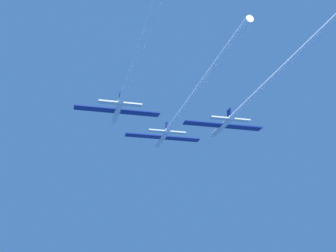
% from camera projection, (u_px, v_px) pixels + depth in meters
% --- Properties ---
extents(jet_lead, '(18.92, 62.17, 3.13)m').
position_uv_depth(jet_lead, '(181.00, 112.00, 93.72)').
color(jet_lead, silver).
extents(jet_left_wing, '(18.92, 69.38, 3.13)m').
position_uv_depth(jet_left_wing, '(133.00, 68.00, 77.41)').
color(jet_left_wing, silver).
extents(jet_right_wing, '(18.92, 67.28, 3.13)m').
position_uv_depth(jet_right_wing, '(260.00, 91.00, 83.70)').
color(jet_right_wing, silver).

